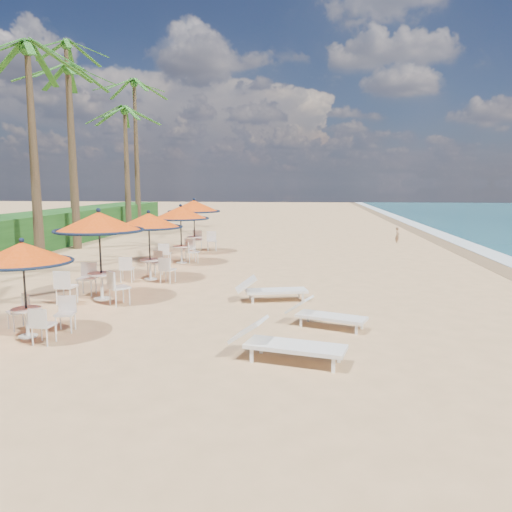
{
  "coord_description": "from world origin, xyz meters",
  "views": [
    {
      "loc": [
        0.69,
        -10.0,
        3.34
      ],
      "look_at": [
        -0.87,
        4.61,
        1.2
      ],
      "focal_mm": 35.0,
      "sensor_mm": 36.0,
      "label": 1
    }
  ],
  "objects": [
    {
      "name": "lounger_far",
      "position": [
        -0.43,
        3.94,
        0.34
      ],
      "size": [
        2.14,
        1.11,
        0.73
      ],
      "rotation": [
        0.0,
        0.0,
        0.24
      ],
      "color": "white",
      "rests_on": "ground"
    },
    {
      "name": "station_2",
      "position": [
        -4.83,
        6.72,
        1.78
      ],
      "size": [
        2.33,
        2.33,
        2.43
      ],
      "color": "black",
      "rests_on": "ground"
    },
    {
      "name": "lounger_near",
      "position": [
        0.24,
        -0.91,
        0.37
      ],
      "size": [
        2.29,
        1.17,
        0.79
      ],
      "rotation": [
        0.0,
        0.0,
        -0.23
      ],
      "color": "white",
      "rests_on": "ground"
    },
    {
      "name": "lounger_mid",
      "position": [
        1.05,
        1.47,
        0.32
      ],
      "size": [
        1.97,
        1.22,
        0.67
      ],
      "rotation": [
        0.0,
        0.0,
        -0.36
      ],
      "color": "white",
      "rests_on": "ground"
    },
    {
      "name": "station_1",
      "position": [
        -5.32,
        3.61,
        1.94
      ],
      "size": [
        2.55,
        2.55,
        2.66
      ],
      "color": "black",
      "rests_on": "ground"
    },
    {
      "name": "palm_5",
      "position": [
        -13.79,
        19.56,
        10.76
      ],
      "size": [
        5.0,
        5.0,
        11.73
      ],
      "color": "brown",
      "rests_on": "ground"
    },
    {
      "name": "station_3",
      "position": [
        -4.68,
        10.46,
        1.82
      ],
      "size": [
        2.39,
        2.5,
        2.5
      ],
      "color": "black",
      "rests_on": "ground"
    },
    {
      "name": "wetsand_band",
      "position": [
        8.4,
        10.0,
        0.0
      ],
      "size": [
        1.4,
        140.0,
        0.02
      ],
      "primitive_type": "cube",
      "color": "olive",
      "rests_on": "ground"
    },
    {
      "name": "station_0",
      "position": [
        -5.4,
        0.04,
        1.6
      ],
      "size": [
        2.1,
        2.1,
        2.19
      ],
      "color": "black",
      "rests_on": "ground"
    },
    {
      "name": "ground",
      "position": [
        0.0,
        0.0,
        0.0
      ],
      "size": [
        160.0,
        160.0,
        0.0
      ],
      "primitive_type": "plane",
      "color": "tan",
      "rests_on": "ground"
    },
    {
      "name": "station_4",
      "position": [
        -4.84,
        13.87,
        2.02
      ],
      "size": [
        2.54,
        2.54,
        2.65
      ],
      "color": "black",
      "rests_on": "ground"
    },
    {
      "name": "palm_4",
      "position": [
        -11.22,
        14.46,
        8.38
      ],
      "size": [
        5.0,
        5.0,
        9.17
      ],
      "color": "brown",
      "rests_on": "ground"
    },
    {
      "name": "palm_6",
      "position": [
        -11.38,
        22.36,
        7.55
      ],
      "size": [
        5.0,
        5.0,
        8.3
      ],
      "color": "brown",
      "rests_on": "ground"
    },
    {
      "name": "person",
      "position": [
        5.67,
        18.79,
        0.47
      ],
      "size": [
        0.33,
        0.4,
        0.95
      ],
      "primitive_type": "imported",
      "rotation": [
        0.0,
        0.0,
        1.24
      ],
      "color": "#916B4A",
      "rests_on": "ground"
    },
    {
      "name": "palm_3",
      "position": [
        -10.38,
        9.36,
        8.05
      ],
      "size": [
        5.0,
        5.0,
        8.82
      ],
      "color": "brown",
      "rests_on": "ground"
    },
    {
      "name": "palm_7",
      "position": [
        -12.01,
        26.15,
        9.85
      ],
      "size": [
        5.0,
        5.0,
        10.75
      ],
      "color": "brown",
      "rests_on": "ground"
    }
  ]
}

